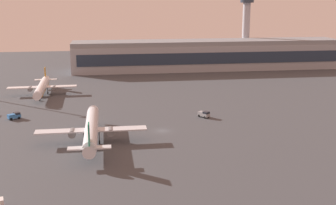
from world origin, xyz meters
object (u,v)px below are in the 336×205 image
object	(u,v)px
baggage_tractor	(204,114)
cargo_loader	(14,116)
airplane_far_stand	(42,87)
control_tower	(246,21)
airplane_terminal_side	(91,129)

from	to	relation	value
baggage_tractor	cargo_loader	xyz separation A→B (m)	(-64.55, 6.94, 0.00)
airplane_far_stand	control_tower	bearing A→B (deg)	-149.46
control_tower	airplane_terminal_side	bearing A→B (deg)	-123.40
control_tower	airplane_far_stand	distance (m)	132.11
airplane_far_stand	airplane_terminal_side	bearing A→B (deg)	107.45
control_tower	cargo_loader	distance (m)	158.08
airplane_terminal_side	baggage_tractor	xyz separation A→B (m)	(37.75, 21.29, -2.76)
baggage_tractor	cargo_loader	bearing A→B (deg)	-41.85
airplane_far_stand	baggage_tractor	distance (m)	74.12
control_tower	baggage_tractor	distance (m)	125.77
control_tower	airplane_far_stand	world-z (taller)	control_tower
airplane_far_stand	cargo_loader	distance (m)	36.95
cargo_loader	airplane_far_stand	bearing A→B (deg)	140.68
control_tower	airplane_terminal_side	distance (m)	161.77
airplane_terminal_side	airplane_far_stand	size ratio (longest dim) A/B	1.10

